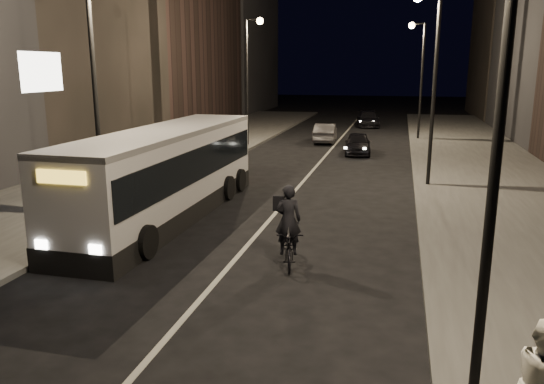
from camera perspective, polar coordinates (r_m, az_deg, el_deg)
The scene contains 13 objects.
ground at distance 13.69m, azimuth -5.70°, elevation -9.17°, with size 180.00×180.00×0.00m, color black.
sidewalk_right at distance 26.76m, azimuth 22.40°, elevation 1.21°, with size 7.00×70.00×0.16m, color #3D3C3A.
sidewalk_left at distance 29.34m, azimuth -12.48°, elevation 2.89°, with size 7.00×70.00×0.16m, color #3D3C3A.
streetlight_right_near at distance 7.99m, azimuth 21.95°, elevation 13.42°, with size 1.20×0.44×8.12m.
streetlight_right_mid at distance 23.94m, azimuth 16.57°, elevation 13.11°, with size 1.20×0.44×8.12m.
streetlight_right_far at distance 39.93m, azimuth 15.49°, elevation 13.03°, with size 1.20×0.44×8.12m.
streetlight_left_near at distance 18.58m, azimuth -17.99°, elevation 13.12°, with size 1.20×0.44×8.12m.
streetlight_left_far at distance 35.25m, azimuth -2.31°, elevation 13.52°, with size 1.20×0.44×8.12m.
city_bus at distance 18.93m, azimuth -11.24°, elevation 2.35°, with size 2.87×11.69×3.13m.
cyclist_on_bicycle at distance 14.16m, azimuth 1.84°, elevation -5.06°, with size 1.11×2.08×2.27m.
car_near at distance 33.04m, azimuth 9.21°, elevation 5.18°, with size 1.53×3.80×1.30m, color black.
car_mid at distance 37.92m, azimuth 5.77°, elevation 6.34°, with size 1.42×4.08×1.34m, color #38383A.
car_far at distance 48.83m, azimuth 10.31°, elevation 7.75°, with size 1.90×4.66×1.35m, color black.
Camera 1 is at (4.25, -11.92, 5.21)m, focal length 35.00 mm.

